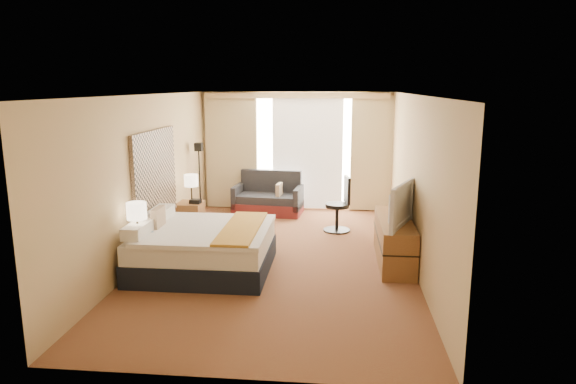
# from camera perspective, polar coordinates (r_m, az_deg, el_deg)

# --- Properties ---
(floor) EXTENTS (4.20, 7.00, 0.02)m
(floor) POSITION_cam_1_polar(r_m,az_deg,el_deg) (8.36, -1.05, -7.35)
(floor) COLOR maroon
(floor) RESTS_ON ground
(ceiling) EXTENTS (4.20, 7.00, 0.02)m
(ceiling) POSITION_cam_1_polar(r_m,az_deg,el_deg) (7.90, -1.13, 10.76)
(ceiling) COLOR white
(ceiling) RESTS_ON wall_back
(wall_back) EXTENTS (4.20, 0.02, 2.60)m
(wall_back) POSITION_cam_1_polar(r_m,az_deg,el_deg) (11.48, 0.95, 4.58)
(wall_back) COLOR tan
(wall_back) RESTS_ON ground
(wall_front) EXTENTS (4.20, 0.02, 2.60)m
(wall_front) POSITION_cam_1_polar(r_m,az_deg,el_deg) (4.67, -6.12, -6.27)
(wall_front) COLOR tan
(wall_front) RESTS_ON ground
(wall_left) EXTENTS (0.02, 7.00, 2.60)m
(wall_left) POSITION_cam_1_polar(r_m,az_deg,el_deg) (8.53, -15.25, 1.64)
(wall_left) COLOR tan
(wall_left) RESTS_ON ground
(wall_right) EXTENTS (0.02, 7.00, 2.60)m
(wall_right) POSITION_cam_1_polar(r_m,az_deg,el_deg) (8.06, 13.90, 1.14)
(wall_right) COLOR tan
(wall_right) RESTS_ON ground
(headboard) EXTENTS (0.06, 1.85, 1.50)m
(headboard) POSITION_cam_1_polar(r_m,az_deg,el_deg) (8.71, -14.53, 1.74)
(headboard) COLOR black
(headboard) RESTS_ON wall_left
(nightstand_left) EXTENTS (0.45, 0.52, 0.55)m
(nightstand_left) POSITION_cam_1_polar(r_m,az_deg,el_deg) (7.75, -15.97, -7.24)
(nightstand_left) COLOR brown
(nightstand_left) RESTS_ON floor
(nightstand_right) EXTENTS (0.45, 0.52, 0.55)m
(nightstand_right) POSITION_cam_1_polar(r_m,az_deg,el_deg) (10.02, -10.78, -2.68)
(nightstand_right) COLOR brown
(nightstand_right) RESTS_ON floor
(media_dresser) EXTENTS (0.50, 1.80, 0.70)m
(media_dresser) POSITION_cam_1_polar(r_m,az_deg,el_deg) (8.25, 11.71, -5.31)
(media_dresser) COLOR brown
(media_dresser) RESTS_ON floor
(window) EXTENTS (2.30, 0.02, 2.30)m
(window) POSITION_cam_1_polar(r_m,az_deg,el_deg) (11.43, 2.19, 4.64)
(window) COLOR white
(window) RESTS_ON wall_back
(curtains) EXTENTS (4.12, 0.19, 2.56)m
(curtains) POSITION_cam_1_polar(r_m,az_deg,el_deg) (11.35, 0.89, 5.05)
(curtains) COLOR #CDB790
(curtains) RESTS_ON floor
(bed) EXTENTS (1.96, 1.80, 0.95)m
(bed) POSITION_cam_1_polar(r_m,az_deg,el_deg) (7.84, -9.39, -6.14)
(bed) COLOR black
(bed) RESTS_ON floor
(loveseat) EXTENTS (1.52, 0.92, 0.91)m
(loveseat) POSITION_cam_1_polar(r_m,az_deg,el_deg) (11.16, -2.16, -0.85)
(loveseat) COLOR maroon
(loveseat) RESTS_ON floor
(floor_lamp) EXTENTS (0.20, 0.20, 1.59)m
(floor_lamp) POSITION_cam_1_polar(r_m,az_deg,el_deg) (10.66, -9.84, 2.90)
(floor_lamp) COLOR black
(floor_lamp) RESTS_ON floor
(desk_chair) EXTENTS (0.51, 0.51, 1.06)m
(desk_chair) POSITION_cam_1_polar(r_m,az_deg,el_deg) (9.80, 5.81, -1.67)
(desk_chair) COLOR black
(desk_chair) RESTS_ON floor
(lamp_left) EXTENTS (0.28, 0.28, 0.59)m
(lamp_left) POSITION_cam_1_polar(r_m,az_deg,el_deg) (7.49, -16.48, -2.12)
(lamp_left) COLOR black
(lamp_left) RESTS_ON nightstand_left
(lamp_right) EXTENTS (0.26, 0.26, 0.55)m
(lamp_right) POSITION_cam_1_polar(r_m,az_deg,el_deg) (9.80, -10.71, 1.20)
(lamp_right) COLOR black
(lamp_right) RESTS_ON nightstand_right
(tissue_box) EXTENTS (0.17, 0.17, 0.12)m
(tissue_box) POSITION_cam_1_polar(r_m,az_deg,el_deg) (7.73, -15.18, -4.64)
(tissue_box) COLOR #86B0D0
(tissue_box) RESTS_ON nightstand_left
(telephone) EXTENTS (0.21, 0.17, 0.08)m
(telephone) POSITION_cam_1_polar(r_m,az_deg,el_deg) (9.85, -10.24, -1.03)
(telephone) COLOR black
(telephone) RESTS_ON nightstand_right
(television) EXTENTS (0.56, 1.09, 0.64)m
(television) POSITION_cam_1_polar(r_m,az_deg,el_deg) (7.73, 11.82, -1.32)
(television) COLOR black
(television) RESTS_ON media_dresser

